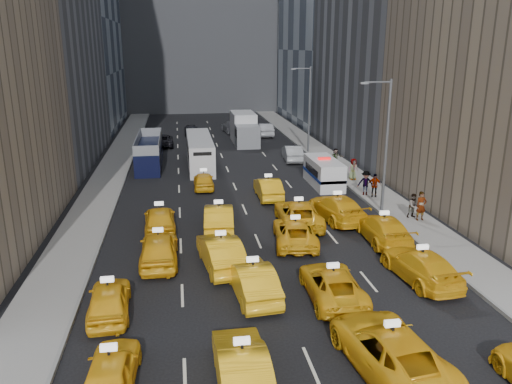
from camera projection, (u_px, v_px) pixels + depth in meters
ground at (287, 309)px, 21.74m from camera, size 160.00×160.00×0.00m
sidewalk_west at (110, 175)px, 43.85m from camera, size 3.00×90.00×0.15m
sidewalk_east at (339, 167)px, 46.97m from camera, size 3.00×90.00×0.15m
curb_west at (127, 175)px, 44.07m from camera, size 0.15×90.00×0.18m
curb_east at (324, 167)px, 46.76m from camera, size 0.15×90.00×0.18m
streetlight_near at (385, 142)px, 33.09m from camera, size 2.15×0.22×9.00m
streetlight_far at (308, 107)px, 52.05m from camera, size 2.15×0.22×9.00m
taxi_0 at (111, 372)px, 16.48m from camera, size 1.85×4.17×1.39m
taxi_1 at (242, 367)px, 16.56m from camera, size 1.72×4.78×1.57m
taxi_2 at (390, 349)px, 17.48m from camera, size 3.34×6.11×1.62m
taxi_4 at (109, 300)px, 21.10m from camera, size 1.91×4.31×1.44m
taxi_5 at (253, 280)px, 22.73m from camera, size 2.10×4.95×1.59m
taxi_6 at (332, 284)px, 22.56m from camera, size 2.42×5.03×1.38m
taxi_7 at (421, 266)px, 24.27m from camera, size 2.60×5.40×1.52m
taxi_8 at (159, 249)px, 26.12m from camera, size 1.97×4.86×1.66m
taxi_9 at (221, 252)px, 25.66m from camera, size 2.41×5.26×1.67m
taxi_10 at (295, 232)px, 28.77m from camera, size 3.00×5.33×1.41m
taxi_11 at (383, 229)px, 29.09m from camera, size 2.35×5.41×1.55m
taxi_12 at (160, 219)px, 30.68m from camera, size 2.06×4.71×1.58m
taxi_13 at (219, 218)px, 30.83m from camera, size 2.11×5.09×1.64m
taxi_14 at (298, 214)px, 31.71m from camera, size 2.95×5.74×1.55m
taxi_15 at (337, 208)px, 32.76m from camera, size 3.02×5.87×1.63m
taxi_16 at (204, 181)px, 39.91m from camera, size 1.64×3.93×1.33m
taxi_17 at (268, 188)px, 37.44m from camera, size 1.63×4.66×1.53m
nypd_van at (324, 173)px, 40.75m from camera, size 2.51×5.58×2.33m
double_decker at (149, 151)px, 47.33m from camera, size 2.71×9.83×2.83m
city_bus at (200, 152)px, 47.35m from camera, size 2.43×10.72×2.76m
box_truck at (244, 129)px, 58.21m from camera, size 3.40×7.85×3.48m
misc_car_0 at (292, 153)px, 49.59m from camera, size 2.06×4.85×1.56m
misc_car_1 at (163, 140)px, 56.76m from camera, size 2.41×4.99×1.37m
misc_car_2 at (232, 126)px, 65.74m from camera, size 2.89×5.70×1.58m
misc_car_3 at (191, 129)px, 64.03m from camera, size 1.70×4.15×1.41m
misc_car_4 at (265, 130)px, 63.24m from camera, size 1.80×4.91×1.61m
pedestrian_0 at (421, 206)px, 32.16m from camera, size 0.72×0.49×1.92m
pedestrian_1 at (413, 206)px, 32.69m from camera, size 0.85×0.55×1.63m
pedestrian_2 at (366, 183)px, 37.64m from camera, size 1.31×0.89×1.87m
pedestrian_3 at (374, 185)px, 37.23m from camera, size 1.13×0.78×1.76m
pedestrian_4 at (353, 169)px, 42.03m from camera, size 0.94×0.61×1.80m
pedestrian_5 at (335, 157)px, 46.74m from camera, size 1.59×0.68×1.67m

